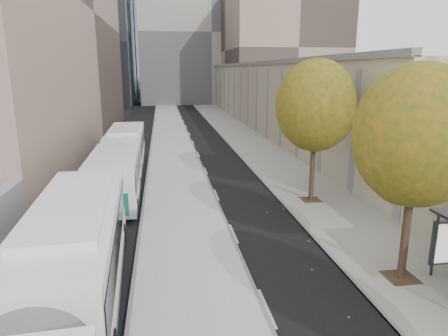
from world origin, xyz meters
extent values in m
cube|color=#B2B2B2|center=(-3.88, 35.00, 0.07)|extent=(4.25, 150.00, 0.15)
cube|color=gray|center=(4.12, 35.00, 0.04)|extent=(4.75, 150.00, 0.08)
cube|color=gray|center=(15.50, 64.00, 4.00)|extent=(18.00, 92.00, 8.00)
cube|color=#A7A398|center=(6.00, 96.00, 15.00)|extent=(30.00, 18.00, 30.00)
cylinder|color=#2D2216|center=(3.60, 13.00, 1.70)|extent=(0.28, 0.28, 3.24)
sphere|color=#225511|center=(3.60, 13.00, 5.26)|extent=(4.20, 4.20, 4.20)
cylinder|color=#2D2216|center=(3.60, 22.00, 1.77)|extent=(0.28, 0.28, 3.38)
sphere|color=#225511|center=(3.60, 22.00, 5.48)|extent=(4.40, 4.40, 4.40)
cube|color=black|center=(-7.43, 9.36, 2.12)|extent=(3.66, 17.99, 1.08)
cube|color=white|center=(-7.52, 28.39, 1.45)|extent=(2.79, 17.47, 2.91)
cube|color=black|center=(-7.52, 28.39, 1.99)|extent=(2.84, 16.78, 1.01)
cube|color=#116748|center=(-7.52, 19.70, 1.11)|extent=(1.84, 0.09, 1.12)
imported|color=#BDBDBD|center=(-8.07, 41.53, 0.70)|extent=(1.99, 4.24, 1.40)
camera|label=1|loc=(-4.71, 1.07, 7.38)|focal=32.00mm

